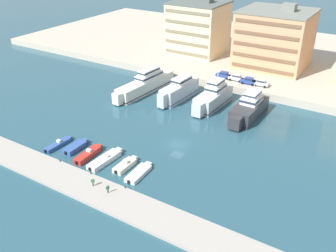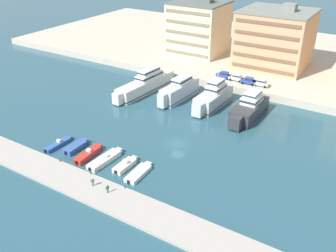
{
  "view_description": "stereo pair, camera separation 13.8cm",
  "coord_description": "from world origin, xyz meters",
  "px_view_note": "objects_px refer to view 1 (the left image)",
  "views": [
    {
      "loc": [
        32.61,
        -56.15,
        38.83
      ],
      "look_at": [
        -3.22,
        1.63,
        2.5
      ],
      "focal_mm": 40.0,
      "sensor_mm": 36.0,
      "label": 1
    },
    {
      "loc": [
        32.73,
        -56.08,
        38.83
      ],
      "look_at": [
        -3.22,
        1.63,
        2.5
      ],
      "focal_mm": 40.0,
      "sensor_mm": 36.0,
      "label": 2
    }
  ],
  "objects_px": {
    "motorboat_cream_center": "(125,165)",
    "motorboat_white_center_right": "(139,173)",
    "motorboat_blue_left": "(76,147)",
    "car_silver_left": "(236,77)",
    "yacht_silver_mid_left": "(213,97)",
    "yacht_silver_left": "(179,90)",
    "yacht_ivory_far_left": "(146,84)",
    "car_blue_mid_left": "(249,80)",
    "pedestrian_near_edge": "(93,181)",
    "motorboat_blue_far_left": "(58,144)",
    "car_silver_center_left": "(261,83)",
    "yacht_charcoal_center_left": "(249,108)",
    "car_blue_far_left": "(224,75)",
    "motorboat_white_center_left": "(105,160)",
    "motorboat_red_mid_left": "(88,154)",
    "pedestrian_mid_deck": "(108,188)"
  },
  "relations": [
    {
      "from": "yacht_silver_mid_left",
      "to": "pedestrian_near_edge",
      "type": "distance_m",
      "value": 40.18
    },
    {
      "from": "motorboat_red_mid_left",
      "to": "motorboat_white_center_left",
      "type": "bearing_deg",
      "value": 5.46
    },
    {
      "from": "yacht_silver_mid_left",
      "to": "pedestrian_near_edge",
      "type": "height_order",
      "value": "yacht_silver_mid_left"
    },
    {
      "from": "car_blue_mid_left",
      "to": "pedestrian_near_edge",
      "type": "distance_m",
      "value": 54.21
    },
    {
      "from": "motorboat_red_mid_left",
      "to": "car_silver_center_left",
      "type": "relative_size",
      "value": 1.75
    },
    {
      "from": "motorboat_blue_left",
      "to": "car_silver_left",
      "type": "bearing_deg",
      "value": 73.18
    },
    {
      "from": "car_blue_far_left",
      "to": "motorboat_blue_left",
      "type": "bearing_deg",
      "value": -102.58
    },
    {
      "from": "car_blue_mid_left",
      "to": "pedestrian_mid_deck",
      "type": "distance_m",
      "value": 54.03
    },
    {
      "from": "car_silver_left",
      "to": "pedestrian_mid_deck",
      "type": "relative_size",
      "value": 2.67
    },
    {
      "from": "motorboat_cream_center",
      "to": "car_silver_left",
      "type": "xyz_separation_m",
      "value": [
        1.99,
        46.59,
        2.42
      ]
    },
    {
      "from": "yacht_silver_left",
      "to": "car_blue_mid_left",
      "type": "height_order",
      "value": "yacht_silver_left"
    },
    {
      "from": "yacht_silver_mid_left",
      "to": "motorboat_blue_left",
      "type": "relative_size",
      "value": 2.6
    },
    {
      "from": "yacht_charcoal_center_left",
      "to": "yacht_silver_left",
      "type": "bearing_deg",
      "value": 178.74
    },
    {
      "from": "motorboat_white_center_left",
      "to": "car_silver_left",
      "type": "distance_m",
      "value": 47.59
    },
    {
      "from": "motorboat_cream_center",
      "to": "car_blue_mid_left",
      "type": "bearing_deg",
      "value": 82.99
    },
    {
      "from": "motorboat_cream_center",
      "to": "car_blue_mid_left",
      "type": "relative_size",
      "value": 1.44
    },
    {
      "from": "car_blue_far_left",
      "to": "car_blue_mid_left",
      "type": "height_order",
      "value": "same"
    },
    {
      "from": "motorboat_white_center_right",
      "to": "car_silver_center_left",
      "type": "xyz_separation_m",
      "value": [
        5.53,
        46.88,
        2.54
      ]
    },
    {
      "from": "yacht_silver_left",
      "to": "yacht_ivory_far_left",
      "type": "bearing_deg",
      "value": -177.47
    },
    {
      "from": "motorboat_white_center_left",
      "to": "car_silver_center_left",
      "type": "bearing_deg",
      "value": 74.16
    },
    {
      "from": "yacht_silver_left",
      "to": "motorboat_cream_center",
      "type": "relative_size",
      "value": 2.61
    },
    {
      "from": "yacht_ivory_far_left",
      "to": "motorboat_blue_left",
      "type": "xyz_separation_m",
      "value": [
        5.14,
        -31.47,
        -1.64
      ]
    },
    {
      "from": "motorboat_red_mid_left",
      "to": "car_silver_center_left",
      "type": "bearing_deg",
      "value": 70.08
    },
    {
      "from": "pedestrian_mid_deck",
      "to": "motorboat_white_center_right",
      "type": "bearing_deg",
      "value": 83.29
    },
    {
      "from": "yacht_silver_mid_left",
      "to": "car_silver_left",
      "type": "distance_m",
      "value": 14.3
    },
    {
      "from": "yacht_ivory_far_left",
      "to": "car_blue_far_left",
      "type": "relative_size",
      "value": 5.39
    },
    {
      "from": "yacht_ivory_far_left",
      "to": "yacht_silver_left",
      "type": "distance_m",
      "value": 9.96
    },
    {
      "from": "yacht_silver_left",
      "to": "motorboat_blue_left",
      "type": "distance_m",
      "value": 32.31
    },
    {
      "from": "yacht_silver_left",
      "to": "car_blue_mid_left",
      "type": "distance_m",
      "value": 19.31
    },
    {
      "from": "motorboat_cream_center",
      "to": "motorboat_white_center_right",
      "type": "relative_size",
      "value": 0.86
    },
    {
      "from": "car_silver_left",
      "to": "pedestrian_mid_deck",
      "type": "xyz_separation_m",
      "value": [
        0.57,
        -54.48,
        -1.46
      ]
    },
    {
      "from": "motorboat_white_center_left",
      "to": "car_blue_far_left",
      "type": "bearing_deg",
      "value": 86.82
    },
    {
      "from": "motorboat_blue_left",
      "to": "motorboat_white_center_right",
      "type": "distance_m",
      "value": 15.57
    },
    {
      "from": "yacht_ivory_far_left",
      "to": "yacht_charcoal_center_left",
      "type": "xyz_separation_m",
      "value": [
        28.77,
        0.02,
        -0.0
      ]
    },
    {
      "from": "motorboat_white_center_left",
      "to": "car_blue_mid_left",
      "type": "xyz_separation_m",
      "value": [
        9.99,
        46.55,
        2.41
      ]
    },
    {
      "from": "motorboat_blue_left",
      "to": "motorboat_white_center_left",
      "type": "bearing_deg",
      "value": -2.68
    },
    {
      "from": "yacht_charcoal_center_left",
      "to": "car_blue_mid_left",
      "type": "xyz_separation_m",
      "value": [
        -5.84,
        14.69,
        0.77
      ]
    },
    {
      "from": "pedestrian_mid_deck",
      "to": "car_silver_left",
      "type": "bearing_deg",
      "value": 90.6
    },
    {
      "from": "motorboat_white_center_left",
      "to": "pedestrian_mid_deck",
      "type": "relative_size",
      "value": 5.53
    },
    {
      "from": "yacht_silver_left",
      "to": "motorboat_blue_far_left",
      "type": "height_order",
      "value": "yacht_silver_left"
    },
    {
      "from": "motorboat_white_center_left",
      "to": "car_blue_far_left",
      "type": "height_order",
      "value": "car_blue_far_left"
    },
    {
      "from": "yacht_ivory_far_left",
      "to": "car_silver_left",
      "type": "xyz_separation_m",
      "value": [
        19.26,
        15.27,
        0.76
      ]
    },
    {
      "from": "car_blue_mid_left",
      "to": "yacht_silver_left",
      "type": "bearing_deg",
      "value": -132.29
    },
    {
      "from": "yacht_silver_mid_left",
      "to": "car_silver_left",
      "type": "bearing_deg",
      "value": 89.68
    },
    {
      "from": "motorboat_blue_left",
      "to": "motorboat_red_mid_left",
      "type": "bearing_deg",
      "value": -10.37
    },
    {
      "from": "yacht_silver_mid_left",
      "to": "car_blue_far_left",
      "type": "xyz_separation_m",
      "value": [
        -3.62,
        14.27,
        0.53
      ]
    },
    {
      "from": "motorboat_white_center_left",
      "to": "car_silver_left",
      "type": "xyz_separation_m",
      "value": [
        6.32,
        47.1,
        2.41
      ]
    },
    {
      "from": "car_silver_center_left",
      "to": "yacht_charcoal_center_left",
      "type": "bearing_deg",
      "value": -80.38
    },
    {
      "from": "motorboat_white_center_left",
      "to": "motorboat_cream_center",
      "type": "distance_m",
      "value": 4.36
    },
    {
      "from": "car_blue_far_left",
      "to": "car_blue_mid_left",
      "type": "relative_size",
      "value": 1.01
    }
  ]
}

